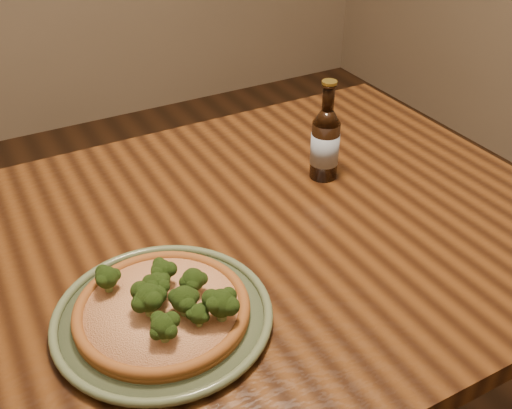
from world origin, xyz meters
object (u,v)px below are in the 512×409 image
table (153,304)px  plate (163,316)px  pizza (164,307)px  beer_bottle (325,143)px

table → plate: (-0.03, -0.14, 0.10)m
pizza → plate: bearing=140.1°
pizza → beer_bottle: (0.44, 0.24, 0.05)m
table → pizza: (-0.02, -0.14, 0.12)m
table → beer_bottle: (0.42, 0.10, 0.17)m
table → pizza: 0.19m
plate → pizza: pizza is taller
plate → pizza: size_ratio=1.26×
table → pizza: pizza is taller
table → plate: bearing=-100.6°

